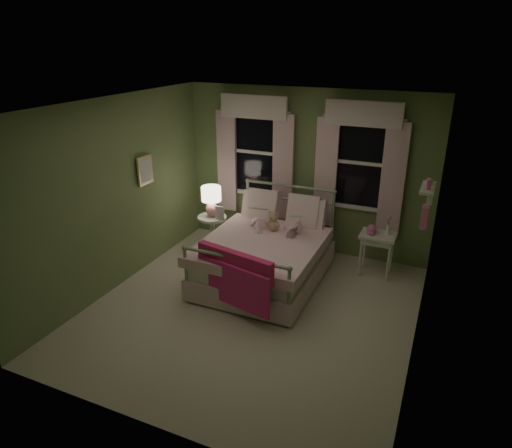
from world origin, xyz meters
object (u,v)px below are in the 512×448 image
at_px(child_left, 260,205).
at_px(nightstand_right, 378,240).
at_px(nightstand_left, 213,230).
at_px(table_lamp, 211,198).
at_px(bed, 266,255).
at_px(child_right, 295,214).
at_px(teddy_bear, 273,223).

xyz_separation_m(child_left, nightstand_right, (1.71, 0.37, -0.42)).
height_order(nightstand_left, table_lamp, table_lamp).
distance_m(bed, child_right, 0.73).
bearing_deg(nightstand_left, nightstand_right, 7.85).
xyz_separation_m(bed, nightstand_right, (1.43, 0.79, 0.17)).
height_order(bed, child_left, child_left).
bearing_deg(bed, child_right, 56.40).
distance_m(nightstand_left, table_lamp, 0.54).
distance_m(nightstand_left, nightstand_right, 2.56).
distance_m(child_left, table_lamp, 0.83).
relative_size(nightstand_left, nightstand_right, 1.02).
bearing_deg(teddy_bear, nightstand_left, 171.00).
bearing_deg(nightstand_right, child_left, -167.93).
distance_m(child_left, child_right, 0.56).
relative_size(child_right, teddy_bear, 2.18).
xyz_separation_m(child_right, teddy_bear, (-0.28, -0.16, -0.12)).
distance_m(bed, teddy_bear, 0.49).
height_order(child_left, teddy_bear, child_left).
relative_size(child_left, nightstand_left, 1.23).
distance_m(table_lamp, nightstand_right, 2.59).
bearing_deg(child_right, bed, 52.74).
bearing_deg(table_lamp, nightstand_left, 0.00).
bearing_deg(table_lamp, child_right, -0.68).
bearing_deg(nightstand_right, teddy_bear, -159.89).
bearing_deg(teddy_bear, nightstand_right, 20.11).
xyz_separation_m(child_left, teddy_bear, (0.28, -0.16, -0.18)).
height_order(child_right, nightstand_right, child_right).
xyz_separation_m(bed, table_lamp, (-1.10, 0.44, 0.57)).
height_order(table_lamp, nightstand_right, table_lamp).
distance_m(bed, child_left, 0.77).
bearing_deg(bed, table_lamp, 158.38).
relative_size(child_right, nightstand_left, 1.04).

